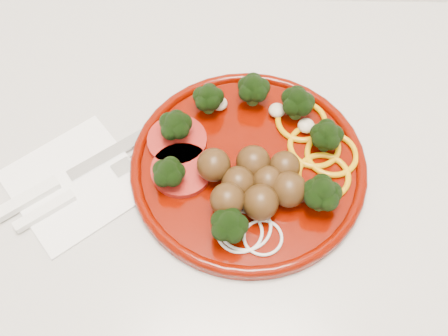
{
  "coord_description": "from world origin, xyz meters",
  "views": [
    {
      "loc": [
        0.0,
        1.33,
        1.5
      ],
      "look_at": [
        -0.0,
        1.68,
        0.92
      ],
      "focal_mm": 45.0,
      "sensor_mm": 36.0,
      "label": 1
    }
  ],
  "objects_px": {
    "napkin": "(75,183)",
    "knife": "(54,184)",
    "fork": "(61,202)",
    "plate": "(250,162)"
  },
  "relations": [
    {
      "from": "plate",
      "to": "fork",
      "type": "xyz_separation_m",
      "value": [
        -0.23,
        -0.05,
        -0.01
      ]
    },
    {
      "from": "napkin",
      "to": "knife",
      "type": "bearing_deg",
      "value": -165.45
    },
    {
      "from": "plate",
      "to": "knife",
      "type": "xyz_separation_m",
      "value": [
        -0.24,
        -0.03,
        -0.01
      ]
    },
    {
      "from": "plate",
      "to": "fork",
      "type": "bearing_deg",
      "value": -166.53
    },
    {
      "from": "napkin",
      "to": "fork",
      "type": "height_order",
      "value": "fork"
    },
    {
      "from": "napkin",
      "to": "fork",
      "type": "relative_size",
      "value": 0.93
    },
    {
      "from": "napkin",
      "to": "knife",
      "type": "relative_size",
      "value": 0.83
    },
    {
      "from": "knife",
      "to": "fork",
      "type": "height_order",
      "value": "knife"
    },
    {
      "from": "knife",
      "to": "fork",
      "type": "bearing_deg",
      "value": -97.0
    },
    {
      "from": "napkin",
      "to": "fork",
      "type": "distance_m",
      "value": 0.03
    }
  ]
}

